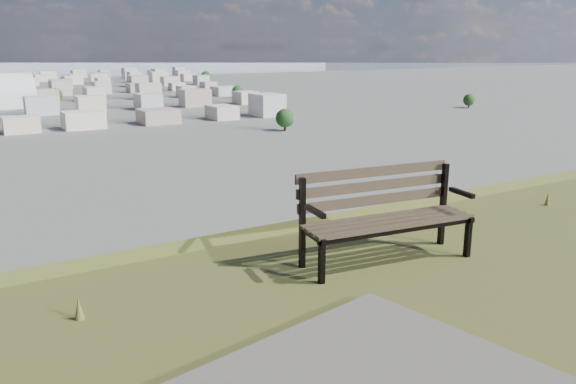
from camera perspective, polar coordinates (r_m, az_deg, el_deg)
park_bench at (r=5.82m, az=9.69°, el=-1.81°), size 1.85×0.79×0.94m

